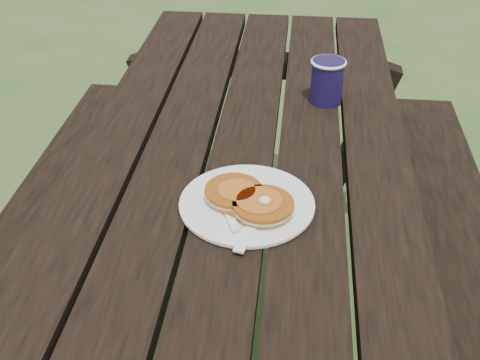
# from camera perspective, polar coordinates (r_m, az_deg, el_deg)

# --- Properties ---
(picnic_table) EXTENTS (1.36, 1.80, 0.75)m
(picnic_table) POSITION_cam_1_polar(r_m,az_deg,el_deg) (1.60, 0.20, -8.86)
(picnic_table) COLOR black
(picnic_table) RESTS_ON ground
(plate) EXTENTS (0.33, 0.33, 0.01)m
(plate) POSITION_cam_1_polar(r_m,az_deg,el_deg) (1.18, 0.66, -2.32)
(plate) COLOR white
(plate) RESTS_ON picnic_table
(pancake_stack) EXTENTS (0.18, 0.15, 0.04)m
(pancake_stack) POSITION_cam_1_polar(r_m,az_deg,el_deg) (1.16, 0.86, -1.88)
(pancake_stack) COLOR #9B4F11
(pancake_stack) RESTS_ON plate
(knife) EXTENTS (0.06, 0.18, 0.00)m
(knife) POSITION_cam_1_polar(r_m,az_deg,el_deg) (1.13, 1.39, -4.00)
(knife) COLOR white
(knife) RESTS_ON plate
(fork) EXTENTS (0.09, 0.16, 0.01)m
(fork) POSITION_cam_1_polar(r_m,az_deg,el_deg) (1.14, -1.13, -3.12)
(fork) COLOR white
(fork) RESTS_ON plate
(coffee_cup) EXTENTS (0.09, 0.09, 0.11)m
(coffee_cup) POSITION_cam_1_polar(r_m,az_deg,el_deg) (1.56, 8.28, 9.46)
(coffee_cup) COLOR #150E37
(coffee_cup) RESTS_ON picnic_table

